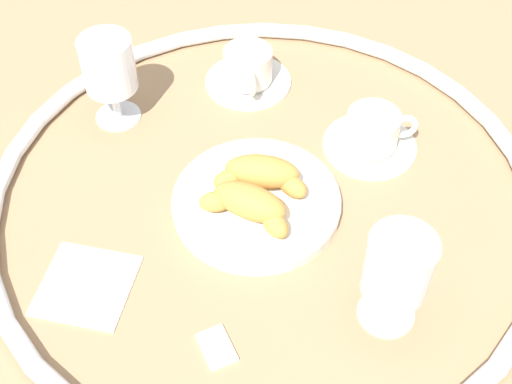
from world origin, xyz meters
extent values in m
plane|color=#997551|center=(0.00, 0.00, 0.00)|extent=(2.20, 2.20, 0.00)
torus|color=silver|center=(0.00, 0.00, 0.01)|extent=(0.75, 0.75, 0.02)
cylinder|color=silver|center=(0.00, 0.02, 0.01)|extent=(0.23, 0.23, 0.02)
torus|color=silver|center=(0.00, 0.02, 0.02)|extent=(0.23, 0.23, 0.01)
ellipsoid|color=#CC893D|center=(0.01, -0.01, 0.04)|extent=(0.11, 0.09, 0.04)
ellipsoid|color=#CC893D|center=(0.04, 0.02, 0.03)|extent=(0.05, 0.05, 0.03)
ellipsoid|color=#CC893D|center=(-0.04, -0.01, 0.03)|extent=(0.05, 0.03, 0.03)
ellipsoid|color=#CC893D|center=(-0.01, 0.05, 0.04)|extent=(0.11, 0.06, 0.04)
ellipsoid|color=#CC893D|center=(0.03, 0.06, 0.03)|extent=(0.05, 0.05, 0.03)
ellipsoid|color=#CC893D|center=(-0.05, 0.05, 0.03)|extent=(0.05, 0.04, 0.03)
cylinder|color=silver|center=(0.15, -0.19, 0.00)|extent=(0.14, 0.14, 0.01)
cylinder|color=silver|center=(0.15, -0.19, 0.03)|extent=(0.08, 0.08, 0.05)
cylinder|color=#937A60|center=(0.15, -0.19, 0.06)|extent=(0.07, 0.07, 0.01)
torus|color=silver|center=(0.12, -0.15, 0.04)|extent=(0.03, 0.04, 0.04)
cylinder|color=silver|center=(-0.07, -0.17, 0.00)|extent=(0.14, 0.14, 0.01)
cylinder|color=silver|center=(-0.07, -0.17, 0.03)|extent=(0.08, 0.08, 0.05)
cylinder|color=brown|center=(-0.07, -0.17, 0.06)|extent=(0.07, 0.07, 0.01)
torus|color=silver|center=(-0.11, -0.19, 0.04)|extent=(0.04, 0.03, 0.04)
cylinder|color=white|center=(-0.22, 0.07, 0.00)|extent=(0.07, 0.07, 0.01)
cylinder|color=white|center=(-0.22, 0.07, 0.03)|extent=(0.01, 0.01, 0.05)
cylinder|color=white|center=(-0.22, 0.07, 0.10)|extent=(0.08, 0.08, 0.08)
cylinder|color=gold|center=(-0.22, 0.07, 0.09)|extent=(0.07, 0.07, 0.05)
cylinder|color=white|center=(0.27, -0.01, 0.00)|extent=(0.07, 0.07, 0.01)
cylinder|color=white|center=(0.27, -0.01, 0.03)|extent=(0.01, 0.01, 0.05)
cylinder|color=white|center=(0.27, -0.01, 0.10)|extent=(0.08, 0.08, 0.08)
cylinder|color=gold|center=(0.27, -0.01, 0.10)|extent=(0.07, 0.07, 0.07)
cube|color=white|center=(-0.08, 0.22, 0.00)|extent=(0.06, 0.06, 0.01)
cube|color=silver|center=(0.10, 0.24, 0.00)|extent=(0.14, 0.14, 0.01)
camera|label=1|loc=(-0.33, 0.51, 0.71)|focal=48.31mm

